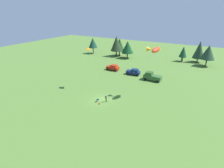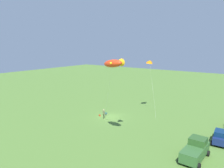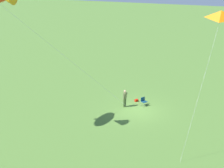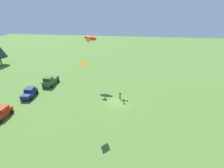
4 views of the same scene
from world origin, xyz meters
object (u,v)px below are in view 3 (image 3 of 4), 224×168
backpack_on_grass (136,100)px  kite_delta_orange (221,15)px  folding_chair (144,101)px  person_kite_flyer (125,97)px

backpack_on_grass → kite_delta_orange: kite_delta_orange is taller
folding_chair → kite_delta_orange: kite_delta_orange is taller
folding_chair → kite_delta_orange: size_ratio=0.08×
person_kite_flyer → kite_delta_orange: (-7.87, 5.10, 9.09)m
person_kite_flyer → backpack_on_grass: person_kite_flyer is taller
folding_chair → backpack_on_grass: size_ratio=2.56×
folding_chair → backpack_on_grass: 1.16m
folding_chair → backpack_on_grass: folding_chair is taller
kite_delta_orange → folding_chair: bearing=-44.1°
kite_delta_orange → person_kite_flyer: bearing=-33.0°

